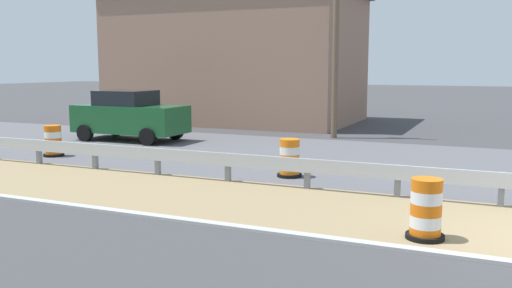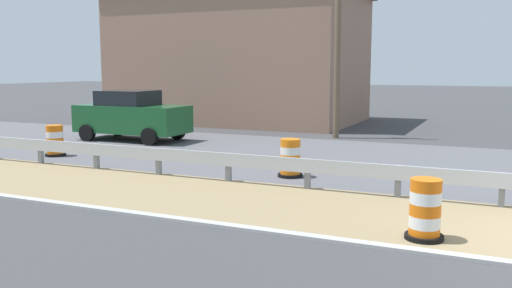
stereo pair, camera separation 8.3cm
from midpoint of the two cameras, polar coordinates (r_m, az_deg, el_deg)
guardrail_median at (r=12.10m, az=14.74°, el=-3.05°), size 0.18×43.03×0.71m
traffic_barrel_nearest at (r=9.34m, az=17.45°, el=-6.82°), size 0.63×0.63×1.00m
traffic_barrel_close at (r=13.99m, az=3.76°, el=-1.67°), size 0.64×0.64×0.98m
traffic_barrel_mid at (r=18.38m, az=-20.09°, el=0.18°), size 0.64×0.64×0.98m
car_trailing_near_lane at (r=21.50m, az=-12.73°, el=2.93°), size 2.07×4.31×1.91m
roadside_shop_near at (r=28.74m, az=-1.52°, el=9.02°), size 7.89×12.38×6.59m
utility_pole_near at (r=21.82m, az=8.62°, el=10.80°), size 0.24×1.80×7.46m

